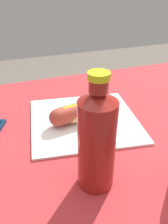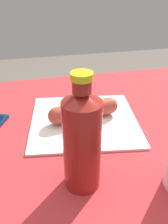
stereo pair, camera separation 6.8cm
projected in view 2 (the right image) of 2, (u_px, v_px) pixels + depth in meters
The scene contains 4 objects.
dining_table at pixel (100, 165), 0.75m from camera, with size 1.03×0.77×0.73m.
paper_wrapper at pixel (84, 120), 0.69m from camera, with size 0.30×0.29×0.01m, color white.
hot_dog at pixel (84, 111), 0.68m from camera, with size 0.21×0.08×0.05m.
soda_bottle at pixel (82, 141), 0.44m from camera, with size 0.07×0.07×0.24m.
Camera 2 is at (-0.18, -0.53, 1.10)m, focal length 38.16 mm.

